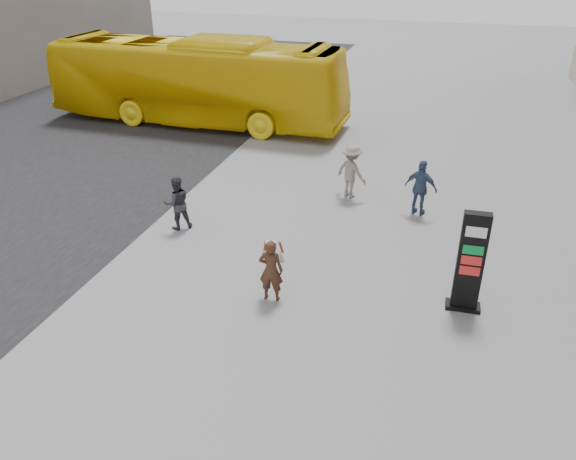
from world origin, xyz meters
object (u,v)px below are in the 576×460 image
(info_pylon, at_px, (470,263))
(pedestrian_a, at_px, (177,203))
(pedestrian_c, at_px, (421,188))
(bus, at_px, (197,81))
(woman, at_px, (271,269))
(pedestrian_b, at_px, (351,171))

(info_pylon, height_order, pedestrian_a, info_pylon)
(pedestrian_a, distance_m, pedestrian_c, 7.11)
(bus, bearing_deg, pedestrian_c, -122.06)
(woman, xyz_separation_m, bus, (-7.43, 12.29, 1.05))
(pedestrian_a, bearing_deg, pedestrian_b, -179.48)
(info_pylon, relative_size, woman, 1.55)
(bus, bearing_deg, info_pylon, -133.00)
(info_pylon, xyz_separation_m, pedestrian_a, (-7.89, 1.74, -0.41))
(bus, bearing_deg, pedestrian_b, -125.62)
(pedestrian_a, height_order, pedestrian_c, pedestrian_c)
(bus, height_order, pedestrian_c, bus)
(info_pylon, bearing_deg, pedestrian_a, 165.55)
(woman, bearing_deg, pedestrian_c, -121.26)
(woman, bearing_deg, pedestrian_b, -99.77)
(pedestrian_c, bearing_deg, pedestrian_b, -1.04)
(bus, xyz_separation_m, pedestrian_b, (8.07, -6.07, -0.99))
(pedestrian_b, bearing_deg, pedestrian_a, 69.56)
(info_pylon, height_order, pedestrian_c, info_pylon)
(pedestrian_b, bearing_deg, pedestrian_c, -168.28)
(bus, distance_m, pedestrian_b, 10.14)
(woman, relative_size, pedestrian_a, 0.98)
(info_pylon, relative_size, pedestrian_b, 1.39)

